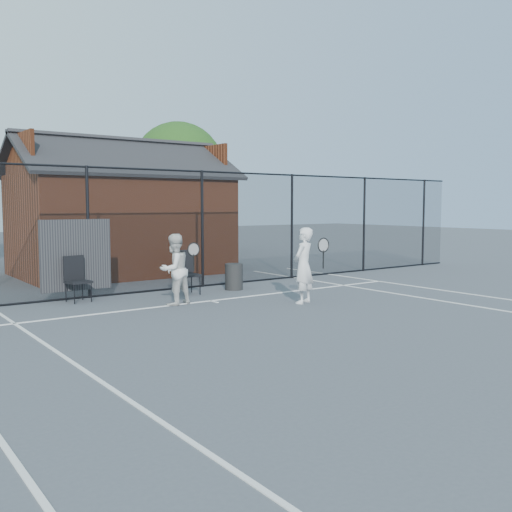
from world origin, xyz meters
TOP-DOWN VIEW (x-y plane):
  - ground at (0.00, 0.00)m, footprint 80.00×80.00m
  - court_lines at (0.00, -1.32)m, footprint 11.02×18.00m
  - fence at (-0.30, 5.00)m, footprint 22.04×3.00m
  - clubhouse at (0.50, 9.00)m, footprint 6.50×4.36m
  - tree_right at (5.50, 14.50)m, footprint 3.97×3.97m
  - player_front at (1.48, 1.58)m, footprint 0.79×0.64m
  - player_back at (-0.86, 3.05)m, footprint 0.88×0.75m
  - chair_left at (-2.39, 4.60)m, footprint 0.54×0.56m
  - chair_right at (0.06, 4.10)m, footprint 0.50×0.52m
  - waste_bin at (1.37, 4.10)m, footprint 0.51×0.51m

SIDE VIEW (x-z plane):
  - ground at x=0.00m, z-range 0.00..0.00m
  - court_lines at x=0.00m, z-range 0.00..0.01m
  - waste_bin at x=1.37m, z-range 0.00..0.65m
  - chair_left at x=-2.39m, z-range 0.00..0.98m
  - chair_right at x=0.06m, z-range 0.00..1.02m
  - player_back at x=-0.86m, z-range 0.00..1.51m
  - player_front at x=1.48m, z-range 0.00..1.64m
  - fence at x=-0.30m, z-range -0.05..2.95m
  - clubhouse at x=0.50m, z-range -0.49..3.70m
  - tree_right at x=5.50m, z-range 0.86..6.56m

